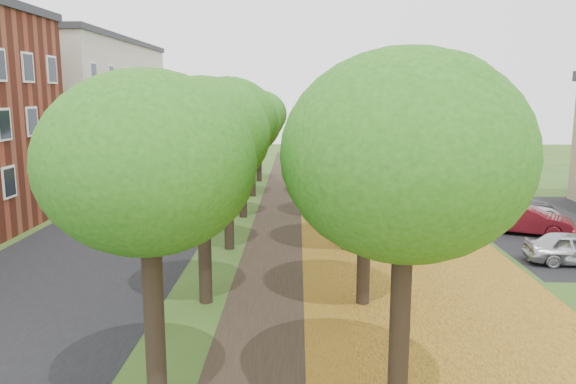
{
  "coord_description": "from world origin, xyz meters",
  "views": [
    {
      "loc": [
        0.6,
        -10.33,
        6.33
      ],
      "look_at": [
        0.23,
        11.33,
        2.5
      ],
      "focal_mm": 35.0,
      "sensor_mm": 36.0,
      "label": 1
    }
  ],
  "objects_px": {
    "car_red": "(526,220)",
    "car_silver": "(576,248)",
    "car_grey": "(500,203)",
    "car_white": "(512,210)"
  },
  "relations": [
    {
      "from": "car_silver",
      "to": "car_white",
      "type": "height_order",
      "value": "car_white"
    },
    {
      "from": "car_red",
      "to": "car_white",
      "type": "distance_m",
      "value": 2.3
    },
    {
      "from": "car_silver",
      "to": "car_grey",
      "type": "relative_size",
      "value": 0.68
    },
    {
      "from": "car_red",
      "to": "car_silver",
      "type": "bearing_deg",
      "value": -157.13
    },
    {
      "from": "car_silver",
      "to": "car_white",
      "type": "bearing_deg",
      "value": 4.65
    },
    {
      "from": "car_white",
      "to": "car_grey",
      "type": "bearing_deg",
      "value": 1.34
    },
    {
      "from": "car_grey",
      "to": "car_white",
      "type": "distance_m",
      "value": 1.04
    },
    {
      "from": "car_red",
      "to": "car_grey",
      "type": "relative_size",
      "value": 0.75
    },
    {
      "from": "car_white",
      "to": "car_red",
      "type": "bearing_deg",
      "value": 165.97
    },
    {
      "from": "car_red",
      "to": "car_white",
      "type": "xyz_separation_m",
      "value": [
        0.19,
        2.29,
        -0.01
      ]
    }
  ]
}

